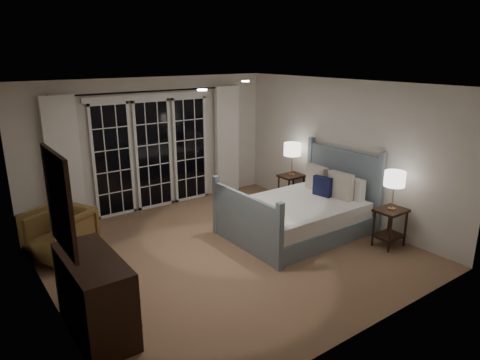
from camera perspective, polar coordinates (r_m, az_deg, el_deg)
floor at (r=6.66m, az=-1.84°, el=-9.46°), size 5.00×5.00×0.00m
ceiling at (r=5.99m, az=-2.07°, el=12.54°), size 5.00×5.00×0.00m
wall_left at (r=5.30m, az=-24.98°, el=-3.43°), size 0.02×5.00×2.50m
wall_right at (r=7.84m, az=13.40°, el=3.83°), size 0.02×5.00×2.50m
wall_back at (r=8.34m, az=-11.65°, el=4.70°), size 5.00×0.02×2.50m
wall_front at (r=4.47m, az=16.42°, el=-6.12°), size 5.00×0.02×2.50m
french_doors at (r=8.34m, az=-11.47°, el=3.58°), size 2.50×0.04×2.20m
curtain_rod at (r=8.11m, az=-11.77°, el=11.51°), size 3.50×0.03×0.03m
curtain_left at (r=7.74m, az=-22.38°, el=2.09°), size 0.55×0.10×2.25m
curtain_right at (r=9.05m, az=-1.73°, el=5.31°), size 0.55×0.10×2.25m
downlight_a at (r=6.94m, az=0.71°, el=13.03°), size 0.12×0.12×0.01m
downlight_b at (r=5.34m, az=-5.08°, el=11.87°), size 0.12×0.12×0.01m
bed at (r=7.27m, az=7.96°, el=-4.49°), size 2.22×1.59×1.30m
nightstand_left at (r=7.07m, az=19.38°, el=-5.30°), size 0.47×0.38×0.61m
nightstand_right at (r=8.55m, az=6.83°, el=-0.67°), size 0.47×0.37×0.61m
lamp_left at (r=6.85m, az=19.93°, el=0.10°), size 0.31×0.31×0.61m
lamp_right at (r=8.37m, az=7.00°, el=4.05°), size 0.33×0.33×0.64m
armchair at (r=6.84m, az=-22.99°, el=-6.66°), size 1.11×1.10×0.76m
dresser at (r=4.98m, az=-18.78°, el=-14.30°), size 0.53×1.24×0.88m
mirror at (r=4.48m, az=-22.96°, el=-2.65°), size 0.05×0.85×1.00m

